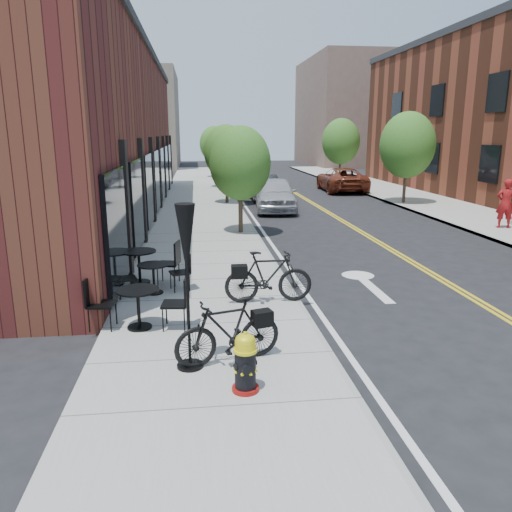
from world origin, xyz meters
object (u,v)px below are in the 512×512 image
parked_car_a (275,194)px  parked_car_c (249,177)px  bicycle_left (228,331)px  patio_umbrella (186,252)px  bistro_set_b (139,262)px  parked_car_far (341,180)px  bistro_set_a (138,303)px  bistro_set_c (154,274)px  parked_car_b (264,188)px  fire_hydrant (245,363)px  bicycle_right (268,277)px  pedestrian (505,204)px

parked_car_a → parked_car_c: 11.16m
bicycle_left → patio_umbrella: bearing=-97.9°
bistro_set_b → parked_car_a: parked_car_a is taller
parked_car_far → bistro_set_a: bearing=68.2°
bistro_set_a → bistro_set_c: bearing=93.3°
parked_car_b → fire_hydrant: bearing=-99.7°
bicycle_left → bistro_set_c: bicycle_left is taller
fire_hydrant → bicycle_right: 3.83m
parked_car_c → pedestrian: 19.05m
patio_umbrella → parked_car_a: 17.04m
parked_car_far → fire_hydrant: bearing=73.9°
bicycle_left → pedestrian: pedestrian is taller
bistro_set_c → parked_car_a: bearing=52.8°
bicycle_left → bicycle_right: (1.04, 2.80, 0.04)m
bistro_set_c → bicycle_left: bearing=-85.3°
bistro_set_a → parked_car_a: bearing=78.0°
bicycle_left → bistro_set_c: size_ratio=1.05×
patio_umbrella → parked_car_c: (3.83, 27.69, -1.26)m
bistro_set_c → pedestrian: size_ratio=0.90×
parked_car_b → bistro_set_a: bearing=-105.9°
parked_car_a → pedestrian: size_ratio=2.52×
bicycle_left → patio_umbrella: (-0.61, -0.09, 1.30)m
parked_car_c → parked_car_b: bearing=-95.9°
bistro_set_b → bistro_set_c: bearing=-52.6°
bicycle_right → pedestrian: bearing=-53.3°
parked_car_a → parked_car_far: 9.42m
fire_hydrant → parked_car_a: 17.65m
bistro_set_b → patio_umbrella: size_ratio=0.77×
parked_car_b → parked_car_a: bearing=-90.9°
parked_car_a → parked_car_b: bearing=96.6°
fire_hydrant → pedestrian: 15.76m
bicycle_right → patio_umbrella: bearing=150.7°
bicycle_right → parked_car_a: size_ratio=0.40×
bistro_set_b → parked_car_b: 16.62m
parked_car_a → parked_car_b: 3.93m
parked_car_c → pedestrian: pedestrian is taller
bistro_set_b → parked_car_a: 12.95m
parked_car_far → bistro_set_c: bearing=66.2°
bistro_set_b → pedestrian: 14.27m
patio_umbrella → bicycle_right: bearing=60.4°
bicycle_left → parked_car_b: parked_car_b is taller
bistro_set_a → patio_umbrella: patio_umbrella is taller
parked_car_a → parked_car_b: (-0.03, 3.93, -0.09)m
pedestrian → parked_car_a: bearing=-19.3°
fire_hydrant → bicycle_left: 0.95m
bistro_set_b → parked_car_b: size_ratio=0.46×
bicycle_left → bicycle_right: 2.99m
parked_car_b → pedestrian: size_ratio=2.30×
parked_car_b → pedestrian: bearing=-53.2°
fire_hydrant → bistro_set_c: 4.91m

